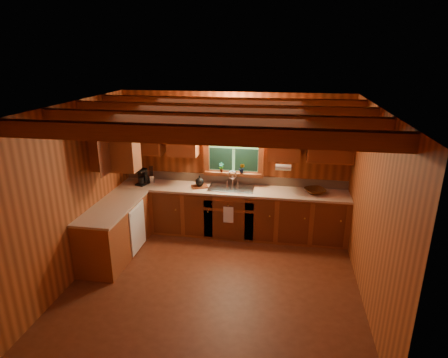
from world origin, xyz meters
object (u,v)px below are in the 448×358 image
at_px(coffee_maker, 142,177).
at_px(wicker_basket, 315,191).
at_px(sink, 231,191).
at_px(cutting_board, 200,187).

xyz_separation_m(coffee_maker, wicker_basket, (3.18, 0.04, -0.11)).
distance_m(sink, coffee_maker, 1.70).
xyz_separation_m(cutting_board, wicker_basket, (2.08, 0.03, 0.03)).
bearing_deg(coffee_maker, wicker_basket, 18.82).
bearing_deg(wicker_basket, sink, 179.63).
relative_size(sink, coffee_maker, 2.70).
bearing_deg(sink, cutting_board, -176.15).
height_order(sink, coffee_maker, coffee_maker).
relative_size(coffee_maker, wicker_basket, 0.86).
height_order(coffee_maker, wicker_basket, coffee_maker).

